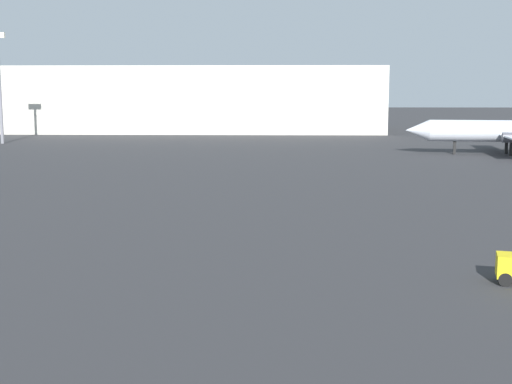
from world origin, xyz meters
name	(u,v)px	position (x,y,z in m)	size (l,w,h in m)	color
airplane_distant	(504,131)	(29.32, 82.84, 3.07)	(24.62, 20.43, 8.62)	silver
terminal_building	(198,99)	(-15.95, 133.14, 6.30)	(72.40, 26.93, 12.60)	beige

